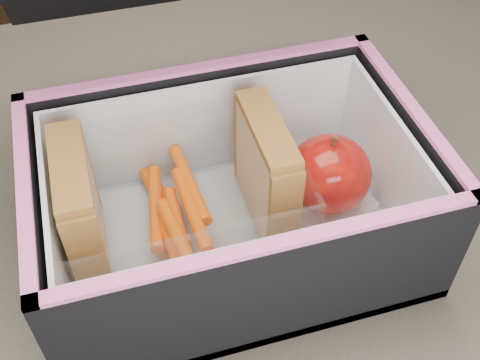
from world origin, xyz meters
name	(u,v)px	position (x,y,z in m)	size (l,w,h in m)	color
kitchen_table	(307,276)	(0.00, 0.00, 0.66)	(1.20, 0.80, 0.75)	#62574B
lunch_bag	(229,187)	(-0.08, 0.00, 0.81)	(0.30, 0.31, 0.27)	black
plastic_tub	(178,202)	(-0.12, 0.01, 0.80)	(0.19, 0.14, 0.08)	white
sandwich_left	(81,210)	(-0.19, 0.01, 0.82)	(0.03, 0.09, 0.10)	tan
sandwich_right	(266,171)	(-0.05, 0.01, 0.82)	(0.02, 0.09, 0.10)	tan
carrot_sticks	(173,216)	(-0.12, 0.01, 0.78)	(0.05, 0.15, 0.03)	#F65D07
paper_napkin	(317,200)	(0.00, 0.01, 0.77)	(0.07, 0.08, 0.01)	white
red_apple	(329,174)	(0.01, 0.00, 0.80)	(0.09, 0.09, 0.07)	#82000B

